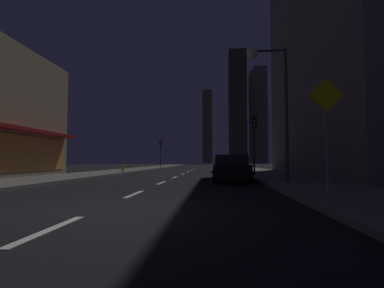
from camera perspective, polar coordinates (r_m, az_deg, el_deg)
name	(u,v)px	position (r m, az deg, el deg)	size (l,w,h in m)	color
ground_plane	(193,170)	(38.85, 0.23, -4.99)	(78.00, 136.00, 0.10)	black
sidewalk_right	(248,169)	(39.00, 10.59, -4.75)	(4.00, 76.00, 0.15)	#605E59
sidewalk_left	(140,169)	(39.95, -9.87, -4.72)	(4.00, 76.00, 0.15)	#605E59
lane_marking_center	(179,175)	(23.13, -2.48, -6.03)	(0.16, 38.60, 0.01)	silver
building_apartment_right	(371,31)	(27.43, 31.05, 18.11)	(11.00, 20.00, 21.82)	slate
skyscraper_distant_tall	(208,127)	(156.91, 3.00, 3.26)	(5.07, 8.81, 37.81)	#5F5A47
skyscraper_distant_mid	(237,107)	(132.83, 8.69, 7.01)	(7.49, 8.39, 49.41)	#38352A
skyscraper_distant_short	(258,118)	(136.49, 12.52, 4.89)	(7.26, 8.18, 40.57)	brown
skyscraper_distant_slender	(260,115)	(168.80, 12.97, 5.49)	(6.83, 6.16, 53.08)	brown
car_parked_near	(231,168)	(16.19, 7.47, -4.60)	(1.98, 4.24, 1.45)	black
car_parked_far	(223,165)	(30.40, 5.94, -3.97)	(1.98, 4.24, 1.45)	navy
fire_hydrant_far_left	(123,168)	(28.92, -13.11, -4.51)	(0.42, 0.30, 0.65)	gold
traffic_light_near_right	(254,131)	(21.22, 11.82, 2.40)	(0.32, 0.48, 4.20)	#2D2D2D
traffic_light_far_left	(161,148)	(46.12, -6.03, -0.67)	(0.32, 0.48, 4.20)	#2D2D2D
street_lamp_right	(269,80)	(15.35, 14.48, 11.71)	(1.96, 0.56, 6.58)	#38383D
pedestrian_crossing_sign	(326,127)	(8.48, 24.34, 3.04)	(0.91, 0.08, 3.15)	slate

